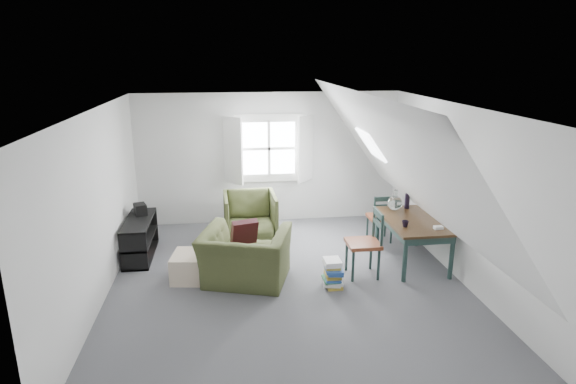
{
  "coord_description": "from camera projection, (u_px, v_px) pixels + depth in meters",
  "views": [
    {
      "loc": [
        -0.82,
        -6.25,
        3.18
      ],
      "look_at": [
        0.09,
        0.6,
        1.19
      ],
      "focal_mm": 30.0,
      "sensor_mm": 36.0,
      "label": 1
    }
  ],
  "objects": [
    {
      "name": "slope_right",
      "position": [
        398.0,
        159.0,
        6.64
      ],
      "size": [
        3.19,
        5.5,
        4.48
      ],
      "primitive_type": "plane",
      "rotation": [
        0.0,
        -2.19,
        0.0
      ],
      "color": "white",
      "rests_on": "wall_right"
    },
    {
      "name": "ceiling",
      "position": [
        287.0,
        108.0,
        6.25
      ],
      "size": [
        5.5,
        5.5,
        0.0
      ],
      "primitive_type": "plane",
      "rotation": [
        3.14,
        0.0,
        0.0
      ],
      "color": "white",
      "rests_on": "wall_back"
    },
    {
      "name": "media_shelf",
      "position": [
        140.0,
        240.0,
        7.75
      ],
      "size": [
        0.41,
        1.22,
        0.63
      ],
      "rotation": [
        0.0,
        0.0,
        0.03
      ],
      "color": "black",
      "rests_on": "floor"
    },
    {
      "name": "wall_front",
      "position": [
        331.0,
        297.0,
        3.97
      ],
      "size": [
        5.0,
        0.0,
        5.0
      ],
      "primitive_type": "plane",
      "rotation": [
        -1.57,
        0.0,
        0.0
      ],
      "color": "silver",
      "rests_on": "ground"
    },
    {
      "name": "demijohn",
      "position": [
        395.0,
        203.0,
        7.81
      ],
      "size": [
        0.24,
        0.24,
        0.34
      ],
      "rotation": [
        0.0,
        0.0,
        0.33
      ],
      "color": "silver",
      "rests_on": "dining_table"
    },
    {
      "name": "dormer_window",
      "position": [
        269.0,
        149.0,
        9.09
      ],
      "size": [
        1.71,
        0.35,
        1.3
      ],
      "color": "white",
      "rests_on": "wall_back"
    },
    {
      "name": "wall_back",
      "position": [
        269.0,
        158.0,
        9.21
      ],
      "size": [
        5.0,
        0.0,
        5.0
      ],
      "primitive_type": "plane",
      "rotation": [
        1.57,
        0.0,
        0.0
      ],
      "color": "silver",
      "rests_on": "ground"
    },
    {
      "name": "vase_twigs",
      "position": [
        407.0,
        200.0,
        7.93
      ],
      "size": [
        0.08,
        0.09,
        0.63
      ],
      "rotation": [
        0.0,
        0.0,
        -0.34
      ],
      "color": "black",
      "rests_on": "dining_table"
    },
    {
      "name": "paper_box",
      "position": [
        438.0,
        228.0,
        7.03
      ],
      "size": [
        0.13,
        0.09,
        0.04
      ],
      "primitive_type": "cube",
      "rotation": [
        0.0,
        0.0,
        0.04
      ],
      "color": "white",
      "rests_on": "dining_table"
    },
    {
      "name": "wall_right",
      "position": [
        460.0,
        193.0,
        6.91
      ],
      "size": [
        0.0,
        5.5,
        5.5
      ],
      "primitive_type": "plane",
      "rotation": [
        1.57,
        0.0,
        -1.57
      ],
      "color": "silver",
      "rests_on": "ground"
    },
    {
      "name": "skylight",
      "position": [
        371.0,
        145.0,
        7.89
      ],
      "size": [
        0.35,
        0.75,
        0.47
      ],
      "primitive_type": "cube",
      "rotation": [
        0.0,
        0.95,
        0.0
      ],
      "color": "white",
      "rests_on": "slope_right"
    },
    {
      "name": "dining_chair_near",
      "position": [
        366.0,
        242.0,
        7.05
      ],
      "size": [
        0.47,
        0.47,
        1.0
      ],
      "rotation": [
        0.0,
        0.0,
        -1.7
      ],
      "color": "brown",
      "rests_on": "floor"
    },
    {
      "name": "armchair_far",
      "position": [
        251.0,
        239.0,
        8.59
      ],
      "size": [
        0.92,
        0.95,
        0.84
      ],
      "primitive_type": "imported",
      "rotation": [
        0.0,
        0.0,
        0.03
      ],
      "color": "#3A4020",
      "rests_on": "floor"
    },
    {
      "name": "cup",
      "position": [
        405.0,
        227.0,
        7.12
      ],
      "size": [
        0.11,
        0.11,
        0.09
      ],
      "primitive_type": "imported",
      "rotation": [
        0.0,
        0.0,
        -0.11
      ],
      "color": "black",
      "rests_on": "dining_table"
    },
    {
      "name": "electronics_box",
      "position": [
        140.0,
        210.0,
        7.91
      ],
      "size": [
        0.25,
        0.29,
        0.2
      ],
      "primitive_type": "cube",
      "rotation": [
        0.0,
        0.0,
        0.36
      ],
      "color": "black",
      "rests_on": "media_shelf"
    },
    {
      "name": "floor",
      "position": [
        287.0,
        283.0,
        6.94
      ],
      "size": [
        5.5,
        5.5,
        0.0
      ],
      "primitive_type": "plane",
      "color": "#4E4F53",
      "rests_on": "ground"
    },
    {
      "name": "dining_table",
      "position": [
        413.0,
        225.0,
        7.46
      ],
      "size": [
        0.86,
        1.43,
        0.71
      ],
      "rotation": [
        0.0,
        0.0,
        0.01
      ],
      "color": "black",
      "rests_on": "floor"
    },
    {
      "name": "slope_left",
      "position": [
        169.0,
        166.0,
        6.25
      ],
      "size": [
        3.19,
        5.5,
        4.48
      ],
      "primitive_type": "plane",
      "rotation": [
        0.0,
        2.19,
        0.0
      ],
      "color": "white",
      "rests_on": "wall_left"
    },
    {
      "name": "dining_chair_far",
      "position": [
        380.0,
        217.0,
        8.36
      ],
      "size": [
        0.4,
        0.4,
        0.86
      ],
      "rotation": [
        0.0,
        0.0,
        2.91
      ],
      "color": "brown",
      "rests_on": "floor"
    },
    {
      "name": "throw_pillow",
      "position": [
        244.0,
        232.0,
        6.93
      ],
      "size": [
        0.42,
        0.31,
        0.39
      ],
      "primitive_type": "cube",
      "rotation": [
        0.31,
        0.0,
        0.27
      ],
      "color": "#380F14",
      "rests_on": "armchair_near"
    },
    {
      "name": "armchair_near",
      "position": [
        246.0,
        281.0,
        6.98
      ],
      "size": [
        1.45,
        1.35,
        0.78
      ],
      "primitive_type": "imported",
      "rotation": [
        0.0,
        0.0,
        2.84
      ],
      "color": "#3A4020",
      "rests_on": "floor"
    },
    {
      "name": "wall_left",
      "position": [
        98.0,
        207.0,
        6.28
      ],
      "size": [
        0.0,
        5.5,
        5.5
      ],
      "primitive_type": "plane",
      "rotation": [
        1.57,
        0.0,
        1.57
      ],
      "color": "silver",
      "rests_on": "ground"
    },
    {
      "name": "magazine_stack",
      "position": [
        333.0,
        273.0,
        6.78
      ],
      "size": [
        0.3,
        0.36,
        0.4
      ],
      "rotation": [
        0.0,
        0.0,
        -0.05
      ],
      "color": "#B29933",
      "rests_on": "floor"
    },
    {
      "name": "ottoman",
      "position": [
        193.0,
        266.0,
        7.02
      ],
      "size": [
        0.66,
        0.66,
        0.39
      ],
      "primitive_type": "cube",
      "rotation": [
        0.0,
        0.0,
        -0.14
      ],
      "color": "#C4AF94",
      "rests_on": "floor"
    }
  ]
}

